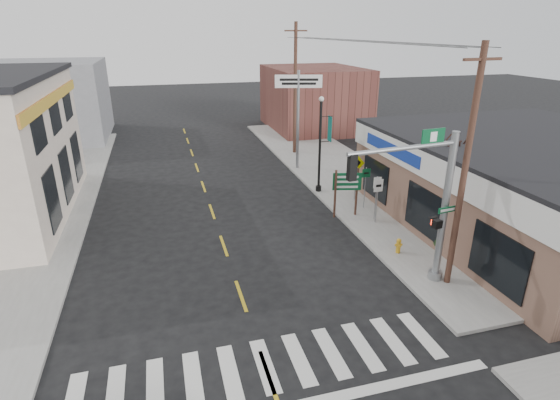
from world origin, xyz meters
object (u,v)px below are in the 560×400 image
object	(u,v)px
fire_hydrant	(399,245)
utility_pole_near	(465,170)
traffic_signal_pole	(430,195)
guide_sign	(347,186)
dance_center_sign	(298,95)
bare_tree	(447,141)
lamp_post	(321,138)
utility_pole_far	(295,89)

from	to	relation	value
fire_hydrant	utility_pole_near	size ratio (longest dim) A/B	0.08
traffic_signal_pole	guide_sign	xyz separation A→B (m)	(-0.22, 6.30, -1.83)
traffic_signal_pole	dance_center_sign	size ratio (longest dim) A/B	0.91
bare_tree	fire_hydrant	bearing A→B (deg)	-150.53
fire_hydrant	utility_pole_near	bearing A→B (deg)	-76.44
traffic_signal_pole	lamp_post	world-z (taller)	traffic_signal_pole
traffic_signal_pole	bare_tree	world-z (taller)	traffic_signal_pole
traffic_signal_pole	fire_hydrant	size ratio (longest dim) A/B	8.86
fire_hydrant	dance_center_sign	distance (m)	13.37
lamp_post	utility_pole_far	size ratio (longest dim) A/B	0.58
utility_pole_near	bare_tree	bearing A→B (deg)	55.94
dance_center_sign	utility_pole_far	xyz separation A→B (m)	(1.00, 3.84, -0.08)
fire_hydrant	bare_tree	distance (m)	5.06
traffic_signal_pole	bare_tree	xyz separation A→B (m)	(3.26, 3.80, 0.75)
lamp_post	utility_pole_far	xyz separation A→B (m)	(1.14, 8.49, 1.61)
lamp_post	utility_pole_far	distance (m)	8.72
guide_sign	dance_center_sign	world-z (taller)	dance_center_sign
guide_sign	lamp_post	size ratio (longest dim) A/B	0.46
guide_sign	lamp_post	bearing A→B (deg)	103.28
fire_hydrant	utility_pole_far	bearing A→B (deg)	87.90
utility_pole_near	traffic_signal_pole	bearing A→B (deg)	156.36
guide_sign	utility_pole_near	bearing A→B (deg)	-65.54
traffic_signal_pole	fire_hydrant	world-z (taller)	traffic_signal_pole
fire_hydrant	utility_pole_far	size ratio (longest dim) A/B	0.07
bare_tree	utility_pole_near	bearing A→B (deg)	-118.87
traffic_signal_pole	utility_pole_near	world-z (taller)	utility_pole_near
fire_hydrant	utility_pole_far	world-z (taller)	utility_pole_far
lamp_post	utility_pole_near	distance (m)	10.58
dance_center_sign	bare_tree	distance (m)	11.47
traffic_signal_pole	utility_pole_near	distance (m)	1.36
fire_hydrant	guide_sign	bearing A→B (deg)	98.23
guide_sign	utility_pole_near	xyz separation A→B (m)	(1.20, -6.63, 2.71)
fire_hydrant	bare_tree	world-z (taller)	bare_tree
guide_sign	lamp_post	xyz separation A→B (m)	(0.06, 3.82, 1.51)
utility_pole_near	guide_sign	bearing A→B (deg)	95.07
guide_sign	fire_hydrant	world-z (taller)	guide_sign
guide_sign	utility_pole_near	size ratio (longest dim) A/B	0.29
guide_sign	traffic_signal_pole	bearing A→B (deg)	-73.83
dance_center_sign	utility_pole_far	bearing A→B (deg)	90.31
guide_sign	bare_tree	xyz separation A→B (m)	(3.48, -2.50, 2.58)
guide_sign	fire_hydrant	size ratio (longest dim) A/B	3.77
guide_sign	bare_tree	world-z (taller)	bare_tree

